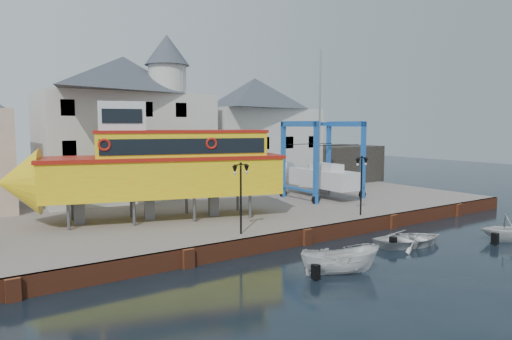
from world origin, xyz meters
TOP-DOWN VIEW (x-y plane):
  - ground at (0.00, 0.00)m, footprint 140.00×140.00m
  - hardstanding at (0.00, 11.00)m, footprint 44.00×22.00m
  - quay_wall at (-0.00, 0.10)m, footprint 44.00×0.47m
  - building_white_main at (-4.87, 18.39)m, footprint 14.00×8.30m
  - building_white_right at (9.00, 19.00)m, footprint 12.00×8.00m
  - shed_dark at (19.00, 17.00)m, footprint 8.00×7.00m
  - lamp_post_left at (-4.00, 1.20)m, footprint 1.12×0.32m
  - lamp_post_right at (6.00, 1.20)m, footprint 1.12×0.32m
  - tour_boat at (-6.91, 7.95)m, footprint 18.38×8.96m
  - travel_lift at (9.11, 9.34)m, footprint 6.06×8.52m
  - motorboat_a at (-2.20, -5.11)m, footprint 4.29×3.09m
  - motorboat_b at (5.21, -3.61)m, footprint 5.26×4.23m
  - motorboat_c at (11.16, -6.49)m, footprint 4.57×4.48m

SIDE VIEW (x-z plane):
  - ground at x=0.00m, z-range 0.00..0.00m
  - motorboat_a at x=-2.20m, z-range -0.78..0.78m
  - motorboat_b at x=5.21m, z-range -0.48..0.48m
  - motorboat_c at x=11.16m, z-range -0.91..0.91m
  - hardstanding at x=0.00m, z-range 0.00..1.00m
  - quay_wall at x=0.00m, z-range 0.00..1.00m
  - shed_dark at x=19.00m, z-range 1.00..5.00m
  - travel_lift at x=9.11m, z-range -3.27..9.55m
  - lamp_post_left at x=-4.00m, z-range 2.07..6.27m
  - lamp_post_right at x=6.00m, z-range 2.07..6.27m
  - tour_boat at x=-6.91m, z-range 0.78..8.57m
  - building_white_right at x=9.00m, z-range 1.00..12.20m
  - building_white_main at x=-4.87m, z-range 0.34..14.34m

